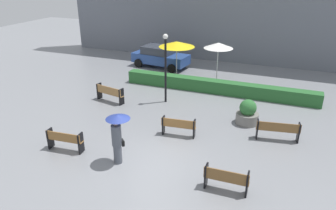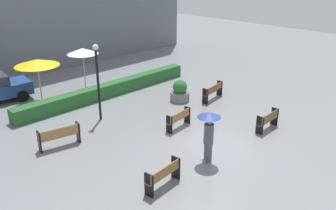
# 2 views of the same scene
# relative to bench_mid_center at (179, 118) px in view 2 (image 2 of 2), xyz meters

# --- Properties ---
(ground_plane) EXTENTS (60.00, 60.00, 0.00)m
(ground_plane) POSITION_rel_bench_mid_center_xyz_m (-0.43, -2.45, -0.51)
(ground_plane) COLOR gray
(bench_mid_center) EXTENTS (1.57, 0.49, 0.85)m
(bench_mid_center) POSITION_rel_bench_mid_center_xyz_m (0.00, 0.00, 0.00)
(bench_mid_center) COLOR olive
(bench_mid_center) RESTS_ON ground
(bench_near_right) EXTENTS (1.53, 0.39, 0.87)m
(bench_near_right) POSITION_rel_bench_mid_center_xyz_m (2.83, -3.09, -0.00)
(bench_near_right) COLOR brown
(bench_near_right) RESTS_ON ground
(bench_far_right) EXTENTS (1.87, 0.64, 0.89)m
(bench_far_right) POSITION_rel_bench_mid_center_xyz_m (4.17, 1.21, 0.03)
(bench_far_right) COLOR brown
(bench_far_right) RESTS_ON ground
(bench_near_left) EXTENTS (1.59, 0.51, 0.88)m
(bench_near_left) POSITION_rel_bench_mid_center_xyz_m (-3.93, -2.93, 0.01)
(bench_near_left) COLOR olive
(bench_near_left) RESTS_ON ground
(bench_far_left) EXTENTS (1.82, 0.72, 0.93)m
(bench_far_left) POSITION_rel_bench_mid_center_xyz_m (-4.96, 2.33, 0.04)
(bench_far_left) COLOR #9E7242
(bench_far_left) RESTS_ON ground
(pedestrian_with_umbrella) EXTENTS (0.93, 0.93, 2.04)m
(pedestrian_with_umbrella) POSITION_rel_bench_mid_center_xyz_m (-1.42, -2.88, 0.79)
(pedestrian_with_umbrella) COLOR #4C515B
(pedestrian_with_umbrella) RESTS_ON ground
(planter_pot) EXTENTS (1.08, 1.08, 1.24)m
(planter_pot) POSITION_rel_bench_mid_center_xyz_m (2.67, 2.43, 0.02)
(planter_pot) COLOR slate
(planter_pot) RESTS_ON ground
(lamp_post) EXTENTS (0.28, 0.28, 3.83)m
(lamp_post) POSITION_rel_bench_mid_center_xyz_m (-2.04, 3.50, 1.85)
(lamp_post) COLOR black
(lamp_post) RESTS_ON ground
(patio_umbrella_yellow) EXTENTS (2.39, 2.39, 2.49)m
(patio_umbrella_yellow) POSITION_rel_bench_mid_center_xyz_m (-2.98, 7.80, 1.81)
(patio_umbrella_yellow) COLOR silver
(patio_umbrella_yellow) RESTS_ON ground
(patio_umbrella_white) EXTENTS (1.85, 1.85, 2.66)m
(patio_umbrella_white) POSITION_rel_bench_mid_center_xyz_m (-0.15, 7.70, 1.97)
(patio_umbrella_white) COLOR silver
(patio_umbrella_white) RESTS_ON ground
(hedge_strip) EXTENTS (11.66, 0.70, 0.76)m
(hedge_strip) POSITION_rel_bench_mid_center_xyz_m (0.33, 5.95, -0.13)
(hedge_strip) COLOR #28602D
(hedge_strip) RESTS_ON ground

